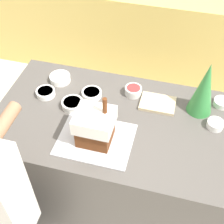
# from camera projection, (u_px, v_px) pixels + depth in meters

# --- Properties ---
(ground_plane) EXTENTS (12.00, 12.00, 0.00)m
(ground_plane) POSITION_uv_depth(u_px,v_px,m) (118.00, 196.00, 2.51)
(ground_plane) COLOR beige
(back_cabinet_block) EXTENTS (6.00, 0.60, 0.92)m
(back_cabinet_block) POSITION_uv_depth(u_px,v_px,m) (158.00, 34.00, 3.32)
(back_cabinet_block) COLOR #DBBC60
(back_cabinet_block) RESTS_ON ground_plane
(kitchen_island) EXTENTS (1.53, 0.83, 0.91)m
(kitchen_island) POSITION_uv_depth(u_px,v_px,m) (119.00, 164.00, 2.18)
(kitchen_island) COLOR #514C47
(kitchen_island) RESTS_ON ground_plane
(baking_tray) EXTENTS (0.41, 0.33, 0.01)m
(baking_tray) POSITION_uv_depth(u_px,v_px,m) (96.00, 139.00, 1.75)
(baking_tray) COLOR silver
(baking_tray) RESTS_ON kitchen_island
(gingerbread_house) EXTENTS (0.20, 0.19, 0.30)m
(gingerbread_house) POSITION_uv_depth(u_px,v_px,m) (95.00, 126.00, 1.67)
(gingerbread_house) COLOR #5B2D14
(gingerbread_house) RESTS_ON baking_tray
(decorative_tree) EXTENTS (0.15, 0.15, 0.35)m
(decorative_tree) POSITION_uv_depth(u_px,v_px,m) (204.00, 89.00, 1.79)
(decorative_tree) COLOR #33843D
(decorative_tree) RESTS_ON kitchen_island
(candy_bowl_center_rear) EXTENTS (0.11, 0.11, 0.05)m
(candy_bowl_center_rear) POSITION_uv_depth(u_px,v_px,m) (133.00, 91.00, 1.99)
(candy_bowl_center_rear) COLOR silver
(candy_bowl_center_rear) RESTS_ON kitchen_island
(candy_bowl_near_tray_right) EXTENTS (0.13, 0.13, 0.04)m
(candy_bowl_near_tray_right) POSITION_uv_depth(u_px,v_px,m) (73.00, 104.00, 1.92)
(candy_bowl_near_tray_right) COLOR silver
(candy_bowl_near_tray_right) RESTS_ON kitchen_island
(candy_bowl_front_corner) EXTENTS (0.12, 0.12, 0.04)m
(candy_bowl_front_corner) POSITION_uv_depth(u_px,v_px,m) (46.00, 93.00, 1.99)
(candy_bowl_front_corner) COLOR white
(candy_bowl_front_corner) RESTS_ON kitchen_island
(candy_bowl_behind_tray) EXTENTS (0.10, 0.10, 0.04)m
(candy_bowl_behind_tray) POSITION_uv_depth(u_px,v_px,m) (215.00, 124.00, 1.80)
(candy_bowl_behind_tray) COLOR white
(candy_bowl_behind_tray) RESTS_ON kitchen_island
(candy_bowl_far_right) EXTENTS (0.14, 0.14, 0.04)m
(candy_bowl_far_right) POSITION_uv_depth(u_px,v_px,m) (60.00, 78.00, 2.08)
(candy_bowl_far_right) COLOR white
(candy_bowl_far_right) RESTS_ON kitchen_island
(candy_bowl_near_tray_left) EXTENTS (0.13, 0.13, 0.04)m
(candy_bowl_near_tray_left) POSITION_uv_depth(u_px,v_px,m) (92.00, 93.00, 1.98)
(candy_bowl_near_tray_left) COLOR white
(candy_bowl_near_tray_left) RESTS_ON kitchen_island
(candy_bowl_beside_tree) EXTENTS (0.10, 0.10, 0.04)m
(candy_bowl_beside_tree) POSITION_uv_depth(u_px,v_px,m) (222.00, 102.00, 1.93)
(candy_bowl_beside_tree) COLOR white
(candy_bowl_beside_tree) RESTS_ON kitchen_island
(cookbook) EXTENTS (0.22, 0.16, 0.02)m
(cookbook) POSITION_uv_depth(u_px,v_px,m) (158.00, 103.00, 1.94)
(cookbook) COLOR #CCB78C
(cookbook) RESTS_ON kitchen_island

